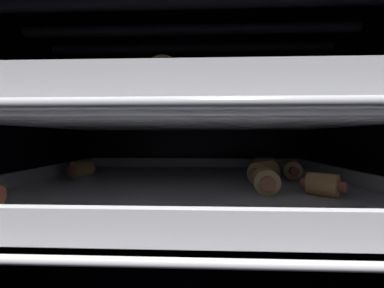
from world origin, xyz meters
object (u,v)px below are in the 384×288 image
at_px(pig_in_blanket_lower_3, 291,169).
at_px(pig_in_blanket_upper_9, 92,107).
at_px(pig_in_blanket_lower_6, 266,181).
at_px(pig_in_blanket_upper_2, 140,109).
at_px(heating_element, 189,40).
at_px(pig_in_blanket_upper_1, 257,111).
at_px(pig_in_blanket_upper_8, 208,109).
at_px(pig_in_blanket_upper_5, 361,85).
at_px(baking_tray_lower, 189,184).
at_px(pig_in_blanket_upper_0, 305,107).
at_px(pig_in_blanket_upper_3, 168,109).
at_px(baking_tray_upper, 189,116).
at_px(oven_rack_lower, 189,190).
at_px(pig_in_blanket_lower_2, 82,169).
at_px(pig_in_blanket_lower_4, 323,184).
at_px(pig_in_blanket_lower_5, 264,172).
at_px(pig_in_blanket_upper_7, 101,87).
at_px(oven_rack_upper, 189,123).
at_px(pig_in_blanket_upper_4, 293,104).
at_px(pig_in_blanket_upper_6, 161,78).
at_px(pig_in_blanket_lower_0, 264,164).

height_order(pig_in_blanket_lower_3, pig_in_blanket_upper_9, pig_in_blanket_upper_9).
height_order(pig_in_blanket_lower_6, pig_in_blanket_upper_2, pig_in_blanket_upper_2).
xyz_separation_m(heating_element, pig_in_blanket_upper_1, (0.12, 0.12, -0.09)).
relative_size(pig_in_blanket_lower_6, pig_in_blanket_upper_8, 0.83).
bearing_deg(pig_in_blanket_upper_5, baking_tray_lower, 147.21).
relative_size(pig_in_blanket_upper_0, pig_in_blanket_upper_3, 1.14).
distance_m(baking_tray_lower, baking_tray_upper, 0.10).
distance_m(oven_rack_lower, pig_in_blanket_lower_3, 0.16).
bearing_deg(pig_in_blanket_upper_0, pig_in_blanket_lower_3, -134.25).
height_order(pig_in_blanket_lower_2, pig_in_blanket_lower_6, pig_in_blanket_lower_6).
bearing_deg(pig_in_blanket_lower_4, baking_tray_upper, 155.88).
bearing_deg(pig_in_blanket_lower_5, oven_rack_lower, -178.89).
height_order(pig_in_blanket_lower_6, pig_in_blanket_upper_7, pig_in_blanket_upper_7).
bearing_deg(pig_in_blanket_lower_5, pig_in_blanket_upper_7, -154.75).
height_order(baking_tray_lower, pig_in_blanket_lower_6, pig_in_blanket_lower_6).
relative_size(pig_in_blanket_lower_5, pig_in_blanket_upper_2, 0.94).
height_order(heating_element, baking_tray_upper, heating_element).
height_order(heating_element, pig_in_blanket_lower_5, heating_element).
distance_m(oven_rack_upper, pig_in_blanket_upper_4, 0.16).
bearing_deg(pig_in_blanket_lower_4, baking_tray_lower, 155.88).
bearing_deg(pig_in_blanket_lower_3, pig_in_blanket_lower_6, -123.97).
bearing_deg(pig_in_blanket_upper_1, pig_in_blanket_lower_3, -65.93).
xyz_separation_m(pig_in_blanket_upper_3, pig_in_blanket_upper_9, (-0.13, -0.00, 0.00)).
distance_m(pig_in_blanket_upper_1, pig_in_blanket_upper_5, 0.23).
bearing_deg(pig_in_blanket_upper_3, pig_in_blanket_upper_7, -107.86).
relative_size(heating_element, pig_in_blanket_lower_6, 8.80).
distance_m(oven_rack_upper, pig_in_blanket_upper_1, 0.17).
xyz_separation_m(heating_element, pig_in_blanket_upper_0, (0.19, 0.08, -0.08)).
xyz_separation_m(pig_in_blanket_lower_2, pig_in_blanket_upper_5, (0.34, -0.15, 0.10)).
distance_m(pig_in_blanket_lower_5, oven_rack_upper, 0.13).
distance_m(oven_rack_lower, pig_in_blanket_upper_9, 0.22).
bearing_deg(pig_in_blanket_upper_6, pig_in_blanket_upper_3, 96.32).
bearing_deg(pig_in_blanket_lower_3, pig_in_blanket_upper_4, -91.95).
distance_m(baking_tray_upper, pig_in_blanket_upper_7, 0.13).
bearing_deg(pig_in_blanket_upper_3, pig_in_blanket_upper_6, -83.68).
relative_size(pig_in_blanket_upper_0, pig_in_blanket_upper_6, 1.22).
relative_size(pig_in_blanket_lower_2, pig_in_blanket_lower_3, 0.90).
height_order(pig_in_blanket_lower_3, pig_in_blanket_lower_4, pig_in_blanket_lower_3).
bearing_deg(pig_in_blanket_upper_4, baking_tray_upper, -167.55).
bearing_deg(oven_rack_lower, pig_in_blanket_lower_5, 1.11).
distance_m(pig_in_blanket_upper_0, pig_in_blanket_upper_5, 0.19).
distance_m(oven_rack_lower, pig_in_blanket_upper_8, 0.16).
bearing_deg(pig_in_blanket_upper_8, oven_rack_upper, -106.02).
height_order(oven_rack_lower, pig_in_blanket_lower_3, pig_in_blanket_lower_3).
bearing_deg(pig_in_blanket_lower_3, pig_in_blanket_upper_0, 45.75).
relative_size(pig_in_blanket_lower_3, pig_in_blanket_upper_8, 0.86).
relative_size(pig_in_blanket_lower_4, oven_rack_upper, 0.08).
distance_m(pig_in_blanket_lower_0, pig_in_blanket_upper_4, 0.13).
relative_size(heating_element, pig_in_blanket_lower_3, 8.44).
bearing_deg(pig_in_blanket_lower_5, pig_in_blanket_upper_4, 31.88).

